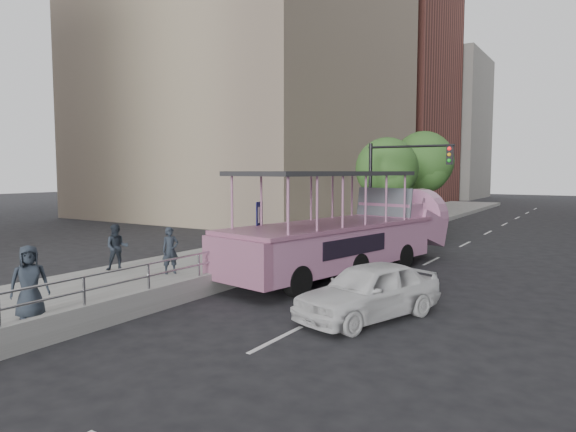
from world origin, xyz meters
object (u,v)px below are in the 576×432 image
Objects in this scene: pedestrian_mid at (117,247)px; parking_sign at (260,231)px; traffic_signal at (393,178)px; duck_boat at (351,235)px; street_tree_near at (388,171)px; street_tree_far at (424,164)px; car at (369,290)px; pedestrian_far at (29,282)px; pedestrian_near at (170,250)px.

parking_sign reaches higher than pedestrian_mid.
pedestrian_mid is 13.47m from traffic_signal.
traffic_signal reaches higher than pedestrian_mid.
duck_boat is 10.34m from street_tree_near.
street_tree_far is (-0.10, 18.93, 2.57)m from parking_sign.
car is 2.43× the size of pedestrian_far.
pedestrian_mid is (-6.51, -5.58, -0.29)m from duck_boat.
parking_sign is at bearing -122.82° from duck_boat.
street_tree_far is (0.20, 6.00, 0.49)m from street_tree_near.
traffic_signal reaches higher than parking_sign.
duck_boat is at bearing -7.83° from pedestrian_mid.
pedestrian_near is at bearing -98.13° from street_tree_near.
pedestrian_mid is (-2.06, -0.56, 0.02)m from pedestrian_near.
pedestrian_far is (-3.35, -10.75, -0.23)m from duck_boat.
traffic_signal is (3.71, 11.38, 2.40)m from pedestrian_near.
car is 0.76× the size of street_tree_near.
street_tree_far is (-5.21, 21.25, 3.57)m from car.
pedestrian_far reaches higher than pedestrian_near.
car is at bearing -25.22° from pedestrian_far.
street_tree_near is at bearing 103.39° from duck_boat.
pedestrian_far is at bearing -92.85° from street_tree_near.
traffic_signal is (5.77, 11.94, 2.38)m from pedestrian_mid.
duck_boat reaches higher than pedestrian_mid.
duck_boat is 6.73m from traffic_signal.
pedestrian_far is at bearing -107.04° from pedestrian_mid.
street_tree_near is at bearing 19.54° from pedestrian_near.
pedestrian_far is at bearing -98.71° from traffic_signal.
street_tree_near is (2.12, 14.81, 2.72)m from pedestrian_near.
street_tree_near is at bearing 128.85° from car.
pedestrian_mid is 0.32× the size of traffic_signal.
street_tree_far reaches higher than traffic_signal.
pedestrian_near is 15.20m from street_tree_near.
parking_sign is at bearing 174.81° from car.
pedestrian_mid is at bearing -105.21° from street_tree_near.
car is 0.83× the size of traffic_signal.
street_tree_near reaches higher than car.
street_tree_far is (-2.13, 15.79, 2.89)m from duck_boat.
traffic_signal is at bearing 15.74° from pedestrian_mid.
pedestrian_near is 3.13m from parking_sign.
pedestrian_far is at bearing -99.90° from parking_sign.
pedestrian_far is 7.74m from parking_sign.
pedestrian_near is at bearing -164.05° from car.
pedestrian_mid is at bearing -115.81° from traffic_signal.
duck_boat is at bearing -76.61° from street_tree_near.
car is at bearing -65.72° from pedestrian_near.
car is at bearing -70.49° from street_tree_near.
parking_sign reaches higher than pedestrian_far.
street_tree_far is (2.32, 20.81, 3.20)m from pedestrian_near.
pedestrian_near is 0.28× the size of street_tree_near.
street_tree_far reaches higher than pedestrian_mid.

